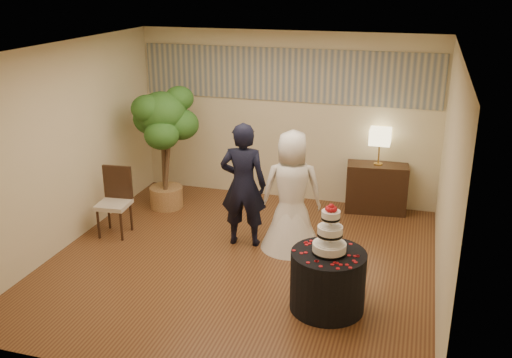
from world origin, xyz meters
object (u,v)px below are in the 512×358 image
(wedding_cake, at_px, (330,229))
(table_lamp, at_px, (379,147))
(ficus_tree, at_px, (164,148))
(cake_table, at_px, (328,281))
(console, at_px, (376,188))
(bride, at_px, (292,191))
(groom, at_px, (243,185))
(side_chair, at_px, (113,203))

(wedding_cake, relative_size, table_lamp, 1.02)
(ficus_tree, bearing_deg, cake_table, -36.57)
(console, bearing_deg, table_lamp, -6.34)
(console, bearing_deg, bride, -127.87)
(table_lamp, bearing_deg, wedding_cake, -94.83)
(groom, height_order, table_lamp, groom)
(console, xyz_separation_m, table_lamp, (0.00, 0.00, 0.69))
(side_chair, bearing_deg, bride, 2.09)
(ficus_tree, bearing_deg, table_lamp, 13.45)
(ficus_tree, bearing_deg, side_chair, -102.86)
(table_lamp, bearing_deg, cake_table, -94.83)
(cake_table, distance_m, table_lamp, 3.16)
(cake_table, relative_size, wedding_cake, 1.44)
(cake_table, bearing_deg, table_lamp, 85.17)
(groom, distance_m, bride, 0.68)
(table_lamp, bearing_deg, console, 180.00)
(bride, bearing_deg, ficus_tree, -34.37)
(groom, bearing_deg, side_chair, 1.16)
(wedding_cake, xyz_separation_m, table_lamp, (0.26, 3.06, 0.08))
(groom, height_order, cake_table, groom)
(console, distance_m, ficus_tree, 3.46)
(bride, xyz_separation_m, cake_table, (0.76, -1.41, -0.49))
(bride, relative_size, console, 1.77)
(console, bearing_deg, ficus_tree, -172.89)
(groom, height_order, bride, groom)
(table_lamp, bearing_deg, groom, -134.39)
(cake_table, distance_m, side_chair, 3.50)
(groom, relative_size, side_chair, 1.77)
(groom, xyz_separation_m, wedding_cake, (1.43, -1.34, 0.12))
(side_chair, bearing_deg, groom, 2.57)
(bride, distance_m, ficus_tree, 2.46)
(cake_table, height_order, console, console)
(wedding_cake, bearing_deg, cake_table, 0.00)
(cake_table, bearing_deg, ficus_tree, 143.43)
(cake_table, bearing_deg, groom, 136.81)
(console, height_order, table_lamp, table_lamp)
(console, distance_m, side_chair, 4.10)
(ficus_tree, distance_m, side_chair, 1.32)
(bride, bearing_deg, cake_table, 104.31)
(table_lamp, distance_m, side_chair, 4.14)
(cake_table, height_order, wedding_cake, wedding_cake)
(groom, height_order, console, groom)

